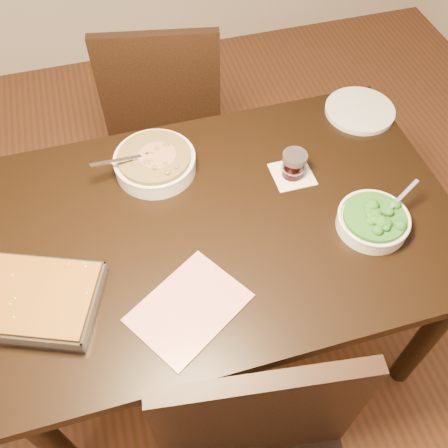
% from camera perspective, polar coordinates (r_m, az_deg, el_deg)
% --- Properties ---
extents(ground, '(4.00, 4.00, 0.00)m').
position_cam_1_polar(ground, '(2.12, -0.27, -11.93)').
color(ground, '#472A14').
rests_on(ground, ground).
extents(table, '(1.40, 0.90, 0.75)m').
position_cam_1_polar(table, '(1.55, -0.37, -1.77)').
color(table, black).
rests_on(table, ground).
extents(magazine_a, '(0.35, 0.33, 0.01)m').
position_cam_1_polar(magazine_a, '(1.32, -4.03, -9.53)').
color(magazine_a, '#C33745').
rests_on(magazine_a, table).
extents(coaster, '(0.12, 0.12, 0.00)m').
position_cam_1_polar(coaster, '(1.60, 7.79, 5.66)').
color(coaster, white).
rests_on(coaster, table).
extents(stew_bowl, '(0.28, 0.26, 0.10)m').
position_cam_1_polar(stew_bowl, '(1.59, -7.90, 7.05)').
color(stew_bowl, white).
rests_on(stew_bowl, table).
extents(broccoli_bowl, '(0.23, 0.21, 0.08)m').
position_cam_1_polar(broccoli_bowl, '(1.50, 16.68, 0.42)').
color(broccoli_bowl, white).
rests_on(broccoli_bowl, table).
extents(baking_dish, '(0.39, 0.34, 0.06)m').
position_cam_1_polar(baking_dish, '(1.39, -20.79, -8.09)').
color(baking_dish, silver).
rests_on(baking_dish, table).
extents(wine_tumbler, '(0.08, 0.08, 0.09)m').
position_cam_1_polar(wine_tumbler, '(1.57, 7.98, 6.80)').
color(wine_tumbler, black).
rests_on(wine_tumbler, coaster).
extents(dinner_plate, '(0.24, 0.24, 0.02)m').
position_cam_1_polar(dinner_plate, '(1.86, 15.26, 12.41)').
color(dinner_plate, silver).
rests_on(dinner_plate, table).
extents(chair_far, '(0.53, 0.53, 0.96)m').
position_cam_1_polar(chair_far, '(2.16, -6.84, 13.02)').
color(chair_far, black).
rests_on(chair_far, ground).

